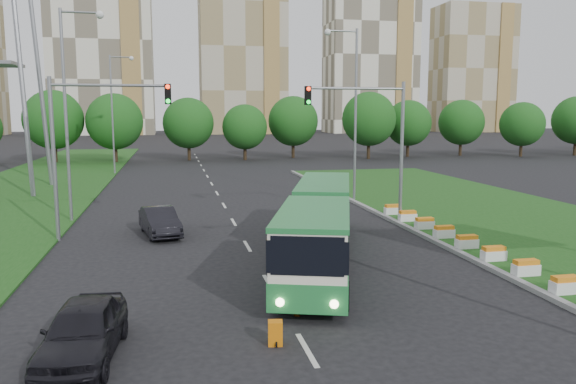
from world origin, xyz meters
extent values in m
plane|color=black|center=(0.00, 0.00, 0.00)|extent=(360.00, 360.00, 0.00)
cube|color=#184814|center=(13.00, 8.00, 0.07)|extent=(14.00, 60.00, 0.15)
cube|color=gray|center=(6.05, 8.00, 0.09)|extent=(0.30, 60.00, 0.18)
cube|color=#184814|center=(-18.00, 25.00, 0.05)|extent=(12.00, 110.00, 0.10)
cylinder|color=gray|center=(6.40, 10.00, 4.00)|extent=(0.20, 0.20, 8.00)
cylinder|color=gray|center=(3.65, 10.00, 7.60)|extent=(5.50, 0.14, 0.14)
cube|color=black|center=(0.90, 10.00, 7.20)|extent=(0.32, 0.32, 1.00)
cylinder|color=gray|center=(-12.00, 9.00, 4.00)|extent=(0.20, 0.20, 8.00)
cylinder|color=gray|center=(-9.25, 9.00, 7.60)|extent=(5.50, 0.14, 0.14)
cube|color=black|center=(-6.50, 9.00, 7.20)|extent=(0.32, 0.32, 1.00)
cube|color=silver|center=(-25.00, 150.00, 26.00)|extent=(28.00, 15.00, 52.00)
cube|color=#BAB195|center=(15.00, 150.00, 25.00)|extent=(25.00, 15.00, 50.00)
cube|color=silver|center=(55.00, 150.00, 23.50)|extent=(27.00, 15.00, 47.00)
cube|color=#BAB195|center=(90.00, 150.00, 20.00)|extent=(24.00, 14.00, 40.00)
cube|color=silver|center=(-0.44, -1.45, 1.65)|extent=(2.36, 6.51, 2.55)
cube|color=silver|center=(-0.44, 6.89, 1.65)|extent=(2.36, 7.92, 2.55)
cylinder|color=black|center=(-0.44, 2.37, 1.60)|extent=(2.36, 1.18, 2.36)
cube|color=#227739|center=(-0.44, -1.45, 0.80)|extent=(2.43, 6.55, 0.90)
cube|color=#227739|center=(-0.44, 6.89, 0.80)|extent=(2.43, 7.97, 0.90)
cube|color=black|center=(-0.44, -1.45, 2.07)|extent=(2.43, 6.55, 0.99)
cube|color=black|center=(-0.44, 6.89, 2.07)|extent=(2.43, 7.97, 0.99)
imported|color=black|center=(-8.76, -5.32, 0.75)|extent=(2.17, 4.55, 1.50)
imported|color=black|center=(-7.10, 9.34, 0.72)|extent=(2.38, 4.58, 1.44)
imported|color=gray|center=(-2.65, -3.33, 0.90)|extent=(0.64, 0.77, 1.81)
cube|color=orange|center=(-3.77, -5.49, 0.34)|extent=(0.39, 0.34, 0.67)
cylinder|color=black|center=(-3.77, -5.66, 0.08)|extent=(0.04, 0.16, 0.16)
camera|label=1|loc=(-6.39, -19.85, 6.30)|focal=35.00mm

